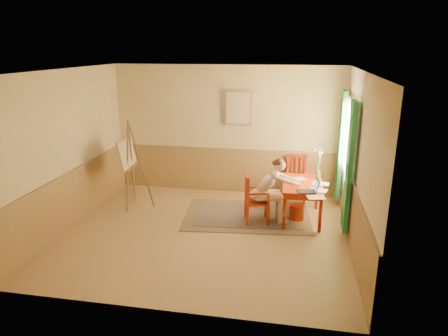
% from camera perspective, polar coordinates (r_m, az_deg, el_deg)
% --- Properties ---
extents(room, '(5.04, 4.54, 2.84)m').
position_cam_1_polar(room, '(6.84, -2.90, 1.62)').
color(room, '#AA8352').
rests_on(room, ground).
extents(wainscot, '(5.00, 4.50, 1.00)m').
position_cam_1_polar(wainscot, '(7.85, -1.47, -3.25)').
color(wainscot, '#A37B49').
rests_on(wainscot, room).
extents(window, '(0.12, 2.01, 2.20)m').
position_cam_1_polar(window, '(7.79, 16.66, 2.39)').
color(window, white).
rests_on(window, room).
extents(wall_portrait, '(0.60, 0.05, 0.76)m').
position_cam_1_polar(wall_portrait, '(8.81, 1.97, 8.35)').
color(wall_portrait, tan).
rests_on(wall_portrait, room).
extents(rug, '(2.55, 1.83, 0.02)m').
position_cam_1_polar(rug, '(8.01, 3.23, -6.61)').
color(rug, '#8C7251').
rests_on(rug, room).
extents(table, '(0.74, 1.21, 0.72)m').
position_cam_1_polar(table, '(7.79, 10.88, -2.68)').
color(table, '#B92A09').
rests_on(table, room).
extents(chair_left, '(0.51, 0.50, 0.93)m').
position_cam_1_polar(chair_left, '(7.59, 4.27, -4.29)').
color(chair_left, '#B92A09').
rests_on(chair_left, room).
extents(chair_back, '(0.42, 0.44, 0.95)m').
position_cam_1_polar(chair_back, '(8.81, 10.04, -1.41)').
color(chair_back, '#B92A09').
rests_on(chair_back, room).
extents(figure, '(0.95, 0.51, 1.23)m').
position_cam_1_polar(figure, '(7.54, 6.47, -2.76)').
color(figure, beige).
rests_on(figure, room).
extents(laptop, '(0.40, 0.29, 0.22)m').
position_cam_1_polar(laptop, '(7.30, 11.83, -2.95)').
color(laptop, '#1E2338').
rests_on(laptop, table).
extents(papers, '(0.77, 1.25, 0.00)m').
position_cam_1_polar(papers, '(7.57, 12.29, -2.62)').
color(papers, white).
rests_on(papers, table).
extents(vase, '(0.20, 0.29, 0.58)m').
position_cam_1_polar(vase, '(8.04, 12.99, 0.45)').
color(vase, '#3F724C').
rests_on(vase, table).
extents(wastebasket, '(0.31, 0.31, 0.29)m').
position_cam_1_polar(wastebasket, '(7.90, 10.10, -6.15)').
color(wastebasket, '#AD2E0C').
rests_on(wastebasket, room).
extents(easel, '(0.62, 0.80, 1.79)m').
position_cam_1_polar(easel, '(8.36, -13.16, 1.58)').
color(easel, brown).
rests_on(easel, room).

